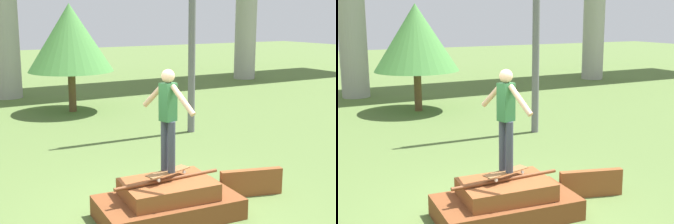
% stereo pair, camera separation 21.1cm
% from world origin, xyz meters
% --- Properties ---
extents(ground_plane, '(80.00, 80.00, 0.00)m').
position_xyz_m(ground_plane, '(0.00, 0.00, 0.00)').
color(ground_plane, '#567038').
extents(scrap_pile, '(2.40, 1.44, 0.69)m').
position_xyz_m(scrap_pile, '(-0.00, 0.00, 0.27)').
color(scrap_pile, brown).
rests_on(scrap_pile, ground_plane).
extents(scrap_plank_loose, '(1.18, 0.46, 0.50)m').
position_xyz_m(scrap_plank_loose, '(1.82, 0.09, 0.25)').
color(scrap_plank_loose, brown).
rests_on(scrap_plank_loose, ground_plane).
extents(skateboard, '(0.86, 0.41, 0.09)m').
position_xyz_m(skateboard, '(0.04, 0.07, 0.76)').
color(skateboard, brown).
rests_on(skateboard, scrap_pile).
extents(skater, '(0.37, 1.16, 1.68)m').
position_xyz_m(skater, '(0.04, 0.07, 1.76)').
color(skater, '#383D4C').
rests_on(skater, skateboard).
extents(tree_behind_left, '(2.91, 2.91, 3.69)m').
position_xyz_m(tree_behind_left, '(1.40, 9.25, 2.54)').
color(tree_behind_left, brown).
rests_on(tree_behind_left, ground_plane).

